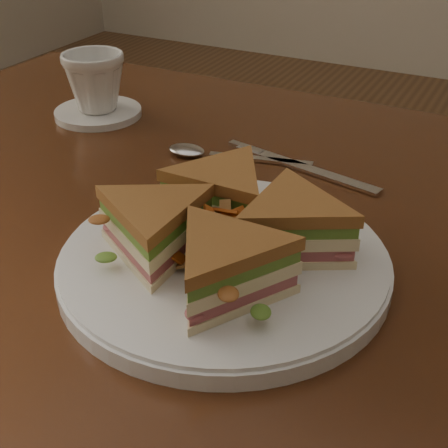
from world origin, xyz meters
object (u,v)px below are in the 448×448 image
Objects in this scene: table at (245,294)px; sandwich_wedges at (224,229)px; knife at (294,165)px; coffee_cup at (95,82)px; plate at (224,263)px; saucer at (98,113)px; spoon at (204,153)px.

table is 0.17m from sandwich_wedges.
coffee_cup reaches higher than knife.
plate is 0.43m from saucer.
table is at bearing -59.39° from spoon.
plate is (0.02, -0.09, 0.11)m from table.
coffee_cup reaches higher than saucer.
knife is (-0.02, 0.23, -0.04)m from sandwich_wedges.
saucer is (-0.34, 0.26, -0.04)m from sandwich_wedges.
saucer is 1.42× the size of coffee_cup.
coffee_cup is at bearing 152.14° from spoon.
coffee_cup is (-0.34, 0.26, 0.04)m from plate.
plate is 1.42× the size of knife.
plate is at bearing -77.08° from table.
saucer reaches higher than knife.
plate is 0.23m from knife.
coffee_cup is at bearing -172.54° from knife.
sandwich_wedges reaches higher than saucer.
knife is at bearing 95.69° from plate.
sandwich_wedges is at bearing 82.87° from plate.
saucer is (-0.34, 0.26, -0.00)m from plate.
sandwich_wedges is 0.24m from knife.
table is 5.64× the size of knife.
sandwich_wedges is 1.51× the size of spoon.
knife is (0.11, 0.02, -0.00)m from spoon.
table is 6.65× the size of spoon.
saucer is at bearing 0.00° from coffee_cup.
knife is at bearing -2.53° from spoon.
saucer is at bearing 142.48° from plate.
saucer reaches higher than table.
spoon is at bearing -13.85° from saucer.
saucer is 0.05m from coffee_cup.
sandwich_wedges is at bearing -37.52° from saucer.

